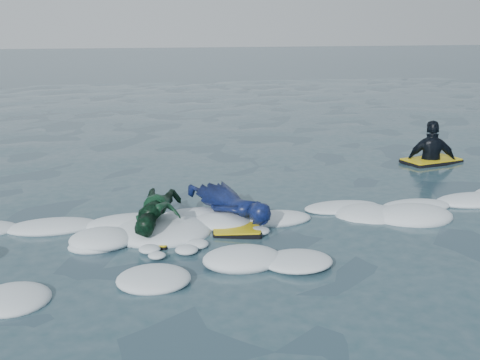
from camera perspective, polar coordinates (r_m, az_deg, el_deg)
The scene contains 5 objects.
ground at distance 6.93m, azimuth -1.18°, elevation -7.75°, with size 120.00×120.00×0.00m, color #163036.
foam_band at distance 7.88m, azimuth -2.65°, elevation -4.94°, with size 12.00×3.10×0.30m, color white, non-canonical shape.
prone_woman_unit at distance 8.24m, azimuth -0.79°, elevation -2.36°, with size 1.18×1.82×0.45m.
prone_child_unit at distance 7.81m, azimuth -7.75°, elevation -3.26°, with size 0.99×1.41×0.50m.
waiting_rider_unit at distance 12.27m, azimuth 17.66°, elevation 1.53°, with size 1.23×0.86×1.68m.
Camera 1 is at (-1.24, -6.29, 2.65)m, focal length 45.00 mm.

